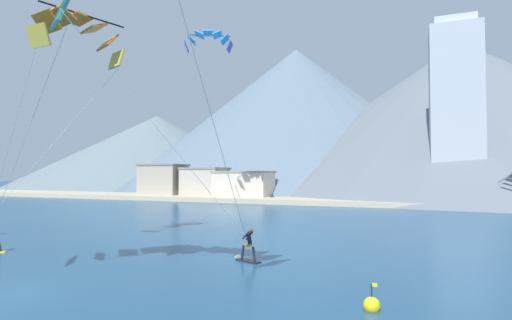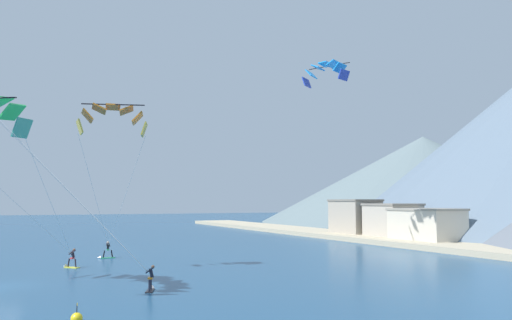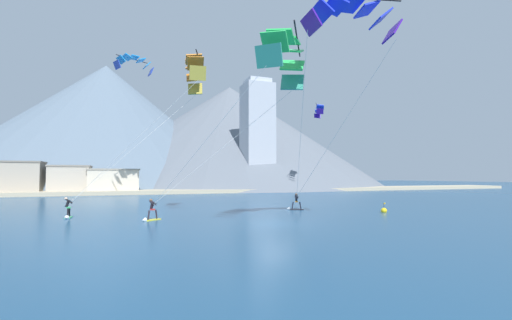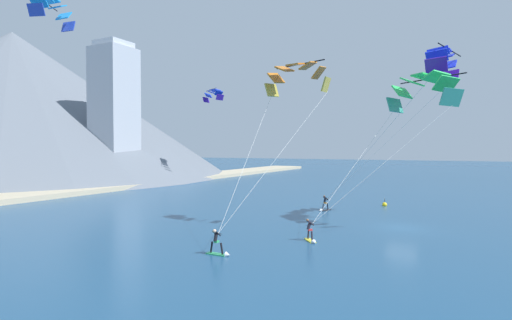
{
  "view_description": "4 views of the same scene",
  "coord_description": "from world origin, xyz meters",
  "px_view_note": "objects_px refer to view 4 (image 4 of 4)",
  "views": [
    {
      "loc": [
        14.08,
        -10.19,
        4.52
      ],
      "look_at": [
        2.26,
        19.29,
        5.56
      ],
      "focal_mm": 28.0,
      "sensor_mm": 36.0,
      "label": 1
    },
    {
      "loc": [
        38.52,
        0.82,
        5.75
      ],
      "look_at": [
        -1.71,
        19.99,
        9.49
      ],
      "focal_mm": 35.0,
      "sensor_mm": 36.0,
      "label": 2
    },
    {
      "loc": [
        -10.2,
        -22.56,
        3.41
      ],
      "look_at": [
        3.51,
        13.59,
        5.26
      ],
      "focal_mm": 24.0,
      "sensor_mm": 36.0,
      "label": 3
    },
    {
      "loc": [
        -35.96,
        -4.7,
        6.86
      ],
      "look_at": [
        -3.74,
        12.15,
        5.76
      ],
      "focal_mm": 28.0,
      "sensor_mm": 36.0,
      "label": 4
    }
  ],
  "objects_px": {
    "kitesurfer_mid_center": "(311,235)",
    "parafoil_kite_distant_high_outer": "(52,9)",
    "parafoil_kite_mid_center": "(422,88)",
    "kitesurfer_near_trail": "(219,247)",
    "parafoil_kite_near_lead": "(441,61)",
    "race_marker_buoy": "(385,205)",
    "kitesurfer_near_lead": "(324,206)",
    "parafoil_kite_near_trail": "(296,75)",
    "parafoil_kite_distant_low_drift": "(213,94)"
  },
  "relations": [
    {
      "from": "kitesurfer_near_lead",
      "to": "parafoil_kite_near_trail",
      "type": "relative_size",
      "value": 0.14
    },
    {
      "from": "parafoil_kite_distant_low_drift",
      "to": "race_marker_buoy",
      "type": "xyz_separation_m",
      "value": [
        -13.07,
        -32.89,
        -16.64
      ]
    },
    {
      "from": "parafoil_kite_mid_center",
      "to": "parafoil_kite_distant_low_drift",
      "type": "bearing_deg",
      "value": 55.74
    },
    {
      "from": "parafoil_kite_near_lead",
      "to": "race_marker_buoy",
      "type": "height_order",
      "value": "parafoil_kite_near_lead"
    },
    {
      "from": "parafoil_kite_near_trail",
      "to": "parafoil_kite_mid_center",
      "type": "relative_size",
      "value": 1.09
    },
    {
      "from": "kitesurfer_mid_center",
      "to": "parafoil_kite_distant_low_drift",
      "type": "bearing_deg",
      "value": 42.47
    },
    {
      "from": "kitesurfer_mid_center",
      "to": "parafoil_kite_distant_low_drift",
      "type": "distance_m",
      "value": 49.12
    },
    {
      "from": "parafoil_kite_mid_center",
      "to": "race_marker_buoy",
      "type": "bearing_deg",
      "value": 21.77
    },
    {
      "from": "parafoil_kite_near_trail",
      "to": "parafoil_kite_distant_low_drift",
      "type": "xyz_separation_m",
      "value": [
        30.39,
        28.6,
        3.87
      ]
    },
    {
      "from": "parafoil_kite_near_trail",
      "to": "race_marker_buoy",
      "type": "relative_size",
      "value": 12.44
    },
    {
      "from": "parafoil_kite_distant_low_drift",
      "to": "race_marker_buoy",
      "type": "relative_size",
      "value": 5.42
    },
    {
      "from": "kitesurfer_near_lead",
      "to": "kitesurfer_near_trail",
      "type": "height_order",
      "value": "kitesurfer_near_trail"
    },
    {
      "from": "kitesurfer_mid_center",
      "to": "parafoil_kite_mid_center",
      "type": "relative_size",
      "value": 0.15
    },
    {
      "from": "parafoil_kite_mid_center",
      "to": "parafoil_kite_distant_high_outer",
      "type": "bearing_deg",
      "value": 105.14
    },
    {
      "from": "parafoil_kite_mid_center",
      "to": "parafoil_kite_distant_high_outer",
      "type": "distance_m",
      "value": 36.54
    },
    {
      "from": "parafoil_kite_distant_high_outer",
      "to": "kitesurfer_mid_center",
      "type": "bearing_deg",
      "value": -88.02
    },
    {
      "from": "parafoil_kite_near_trail",
      "to": "parafoil_kite_mid_center",
      "type": "distance_m",
      "value": 10.49
    },
    {
      "from": "parafoil_kite_near_trail",
      "to": "parafoil_kite_distant_high_outer",
      "type": "bearing_deg",
      "value": 100.83
    },
    {
      "from": "parafoil_kite_near_lead",
      "to": "parafoil_kite_mid_center",
      "type": "height_order",
      "value": "parafoil_kite_near_lead"
    },
    {
      "from": "kitesurfer_near_trail",
      "to": "parafoil_kite_near_trail",
      "type": "xyz_separation_m",
      "value": [
        9.99,
        -1.27,
        12.4
      ]
    },
    {
      "from": "parafoil_kite_near_trail",
      "to": "parafoil_kite_distant_low_drift",
      "type": "distance_m",
      "value": 41.91
    },
    {
      "from": "kitesurfer_near_lead",
      "to": "parafoil_kite_distant_low_drift",
      "type": "height_order",
      "value": "parafoil_kite_distant_low_drift"
    },
    {
      "from": "parafoil_kite_near_lead",
      "to": "race_marker_buoy",
      "type": "bearing_deg",
      "value": 37.92
    },
    {
      "from": "kitesurfer_mid_center",
      "to": "parafoil_kite_near_lead",
      "type": "bearing_deg",
      "value": -31.21
    },
    {
      "from": "kitesurfer_mid_center",
      "to": "race_marker_buoy",
      "type": "bearing_deg",
      "value": -4.34
    },
    {
      "from": "parafoil_kite_near_lead",
      "to": "kitesurfer_mid_center",
      "type": "bearing_deg",
      "value": 148.79
    },
    {
      "from": "parafoil_kite_near_trail",
      "to": "kitesurfer_near_trail",
      "type": "bearing_deg",
      "value": 172.78
    },
    {
      "from": "race_marker_buoy",
      "to": "kitesurfer_near_lead",
      "type": "bearing_deg",
      "value": 142.38
    },
    {
      "from": "parafoil_kite_distant_high_outer",
      "to": "parafoil_kite_distant_low_drift",
      "type": "distance_m",
      "value": 35.58
    },
    {
      "from": "kitesurfer_mid_center",
      "to": "parafoil_kite_mid_center",
      "type": "height_order",
      "value": "parafoil_kite_mid_center"
    },
    {
      "from": "parafoil_kite_mid_center",
      "to": "race_marker_buoy",
      "type": "distance_m",
      "value": 18.07
    },
    {
      "from": "kitesurfer_near_lead",
      "to": "parafoil_kite_near_trail",
      "type": "bearing_deg",
      "value": -174.88
    },
    {
      "from": "parafoil_kite_distant_high_outer",
      "to": "parafoil_kite_distant_low_drift",
      "type": "bearing_deg",
      "value": 6.28
    },
    {
      "from": "kitesurfer_near_trail",
      "to": "parafoil_kite_mid_center",
      "type": "relative_size",
      "value": 0.15
    },
    {
      "from": "kitesurfer_near_lead",
      "to": "parafoil_kite_mid_center",
      "type": "relative_size",
      "value": 0.15
    },
    {
      "from": "parafoil_kite_near_lead",
      "to": "kitesurfer_near_lead",
      "type": "bearing_deg",
      "value": 83.63
    },
    {
      "from": "kitesurfer_mid_center",
      "to": "parafoil_kite_near_trail",
      "type": "distance_m",
      "value": 13.26
    },
    {
      "from": "kitesurfer_near_trail",
      "to": "kitesurfer_mid_center",
      "type": "distance_m",
      "value": 7.35
    },
    {
      "from": "kitesurfer_near_trail",
      "to": "parafoil_kite_distant_low_drift",
      "type": "distance_m",
      "value": 51.4
    },
    {
      "from": "race_marker_buoy",
      "to": "parafoil_kite_near_trail",
      "type": "bearing_deg",
      "value": 166.1
    },
    {
      "from": "kitesurfer_mid_center",
      "to": "parafoil_kite_mid_center",
      "type": "bearing_deg",
      "value": -39.05
    },
    {
      "from": "parafoil_kite_near_trail",
      "to": "kitesurfer_near_lead",
      "type": "bearing_deg",
      "value": 5.12
    },
    {
      "from": "kitesurfer_near_lead",
      "to": "parafoil_kite_mid_center",
      "type": "height_order",
      "value": "parafoil_kite_mid_center"
    },
    {
      "from": "parafoil_kite_near_lead",
      "to": "parafoil_kite_near_trail",
      "type": "height_order",
      "value": "parafoil_kite_near_lead"
    },
    {
      "from": "kitesurfer_mid_center",
      "to": "parafoil_kite_distant_high_outer",
      "type": "xyz_separation_m",
      "value": [
        -0.95,
        27.42,
        20.45
      ]
    },
    {
      "from": "kitesurfer_near_lead",
      "to": "kitesurfer_near_trail",
      "type": "xyz_separation_m",
      "value": [
        -20.52,
        0.32,
        0.02
      ]
    },
    {
      "from": "parafoil_kite_mid_center",
      "to": "race_marker_buoy",
      "type": "xyz_separation_m",
      "value": [
        12.82,
        5.12,
        -11.65
      ]
    },
    {
      "from": "parafoil_kite_near_lead",
      "to": "parafoil_kite_mid_center",
      "type": "bearing_deg",
      "value": 166.14
    },
    {
      "from": "parafoil_kite_near_lead",
      "to": "parafoil_kite_distant_low_drift",
      "type": "relative_size",
      "value": 2.63
    },
    {
      "from": "kitesurfer_near_trail",
      "to": "kitesurfer_mid_center",
      "type": "relative_size",
      "value": 1.02
    }
  ]
}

